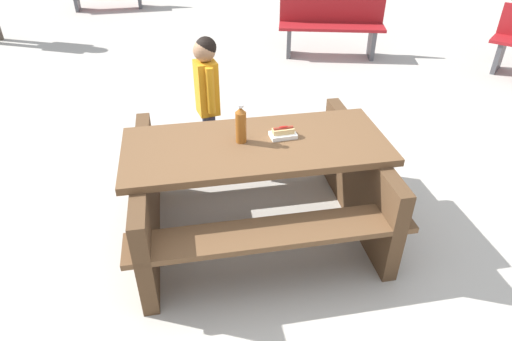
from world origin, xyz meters
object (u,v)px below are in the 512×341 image
object	(u,v)px
hotdog_tray	(283,133)
child_in_coat	(207,88)
picnic_table	(256,180)
soda_bottle	(241,125)
park_bench_near	(331,24)

from	to	relation	value
hotdog_tray	child_in_coat	size ratio (longest dim) A/B	0.17
picnic_table	hotdog_tray	size ratio (longest dim) A/B	10.31
soda_bottle	child_in_coat	distance (m)	0.91
hotdog_tray	child_in_coat	distance (m)	0.99
soda_bottle	park_bench_near	bearing A→B (deg)	81.14
picnic_table	soda_bottle	size ratio (longest dim) A/B	7.77
picnic_table	soda_bottle	world-z (taller)	soda_bottle
soda_bottle	hotdog_tray	bearing A→B (deg)	20.37
picnic_table	soda_bottle	bearing A→B (deg)	176.71
soda_bottle	park_bench_near	xyz separation A→B (m)	(0.63, 4.02, -0.43)
child_in_coat	park_bench_near	xyz separation A→B (m)	(1.05, 3.22, -0.32)
park_bench_near	child_in_coat	bearing A→B (deg)	-108.12
child_in_coat	hotdog_tray	bearing A→B (deg)	-44.68
hotdog_tray	park_bench_near	bearing A→B (deg)	84.89
hotdog_tray	soda_bottle	bearing A→B (deg)	-159.63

